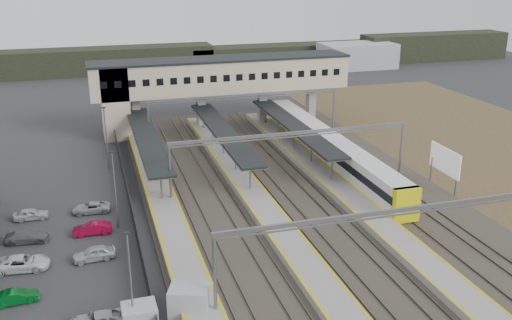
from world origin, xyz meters
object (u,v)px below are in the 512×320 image
object	(u,v)px
relay_cabin_near	(189,302)
billboard	(445,162)
relay_cabin_far	(140,319)
footbridge	(204,80)
train	(329,148)

from	to	relation	value
relay_cabin_near	billboard	size ratio (longest dim) A/B	0.59
relay_cabin_far	footbridge	size ratio (longest dim) A/B	0.06
billboard	relay_cabin_near	bearing A→B (deg)	-153.25
footbridge	billboard	distance (m)	39.17
footbridge	train	size ratio (longest dim) A/B	1.01
relay_cabin_near	footbridge	bearing A→B (deg)	76.81
relay_cabin_near	train	xyz separation A→B (m)	(23.79, 28.86, 0.84)
relay_cabin_near	billboard	distance (m)	37.01
relay_cabin_far	train	bearing A→B (deg)	47.32
relay_cabin_far	footbridge	world-z (taller)	footbridge
relay_cabin_near	billboard	xyz separation A→B (m)	(32.99, 16.63, 2.15)
footbridge	train	xyz separation A→B (m)	(12.30, -20.19, -5.87)
relay_cabin_near	relay_cabin_far	world-z (taller)	relay_cabin_near
relay_cabin_far	footbridge	distance (m)	52.81
train	billboard	world-z (taller)	billboard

